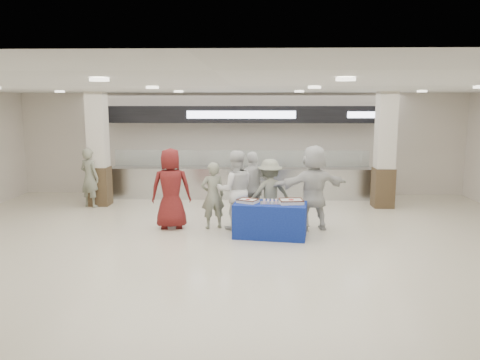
{
  "coord_description": "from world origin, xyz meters",
  "views": [
    {
      "loc": [
        0.41,
        -8.78,
        2.89
      ],
      "look_at": [
        0.08,
        1.6,
        1.17
      ],
      "focal_mm": 35.0,
      "sensor_mm": 36.0,
      "label": 1
    }
  ],
  "objects_px": {
    "civilian_white": "(313,188)",
    "civilian_maroon": "(171,189)",
    "cupcake_tray": "(270,202)",
    "chef_tall": "(235,190)",
    "sheet_cake_left": "(248,201)",
    "chef_short": "(253,188)",
    "soldier_a": "(213,196)",
    "soldier_b": "(270,194)",
    "sheet_cake_right": "(291,201)",
    "soldier_bg": "(90,178)",
    "display_table": "(270,220)"
  },
  "relations": [
    {
      "from": "soldier_a",
      "to": "soldier_b",
      "type": "height_order",
      "value": "soldier_b"
    },
    {
      "from": "sheet_cake_left",
      "to": "soldier_b",
      "type": "height_order",
      "value": "soldier_b"
    },
    {
      "from": "cupcake_tray",
      "to": "chef_tall",
      "type": "distance_m",
      "value": 1.03
    },
    {
      "from": "cupcake_tray",
      "to": "display_table",
      "type": "bearing_deg",
      "value": 77.27
    },
    {
      "from": "civilian_maroon",
      "to": "soldier_bg",
      "type": "relative_size",
      "value": 1.13
    },
    {
      "from": "chef_short",
      "to": "soldier_bg",
      "type": "relative_size",
      "value": 1.06
    },
    {
      "from": "chef_tall",
      "to": "civilian_white",
      "type": "xyz_separation_m",
      "value": [
        1.78,
        0.0,
        0.07
      ]
    },
    {
      "from": "display_table",
      "to": "sheet_cake_left",
      "type": "height_order",
      "value": "sheet_cake_left"
    },
    {
      "from": "sheet_cake_left",
      "to": "soldier_b",
      "type": "bearing_deg",
      "value": 56.92
    },
    {
      "from": "civilian_white",
      "to": "soldier_bg",
      "type": "distance_m",
      "value": 6.33
    },
    {
      "from": "chef_tall",
      "to": "soldier_b",
      "type": "relative_size",
      "value": 1.13
    },
    {
      "from": "chef_short",
      "to": "soldier_b",
      "type": "relative_size",
      "value": 1.09
    },
    {
      "from": "sheet_cake_right",
      "to": "soldier_bg",
      "type": "distance_m",
      "value": 6.1
    },
    {
      "from": "sheet_cake_left",
      "to": "chef_tall",
      "type": "distance_m",
      "value": 0.68
    },
    {
      "from": "cupcake_tray",
      "to": "soldier_bg",
      "type": "xyz_separation_m",
      "value": [
        -4.95,
        2.83,
        0.04
      ]
    },
    {
      "from": "soldier_a",
      "to": "cupcake_tray",
      "type": "bearing_deg",
      "value": 132.56
    },
    {
      "from": "soldier_bg",
      "to": "chef_tall",
      "type": "bearing_deg",
      "value": 178.81
    },
    {
      "from": "civilian_white",
      "to": "sheet_cake_right",
      "type": "bearing_deg",
      "value": 32.38
    },
    {
      "from": "cupcake_tray",
      "to": "soldier_bg",
      "type": "height_order",
      "value": "soldier_bg"
    },
    {
      "from": "sheet_cake_right",
      "to": "soldier_a",
      "type": "height_order",
      "value": "soldier_a"
    },
    {
      "from": "sheet_cake_left",
      "to": "sheet_cake_right",
      "type": "bearing_deg",
      "value": -4.03
    },
    {
      "from": "soldier_a",
      "to": "chef_tall",
      "type": "relative_size",
      "value": 0.85
    },
    {
      "from": "civilian_maroon",
      "to": "soldier_a",
      "type": "bearing_deg",
      "value": 174.17
    },
    {
      "from": "sheet_cake_left",
      "to": "civilian_maroon",
      "type": "xyz_separation_m",
      "value": [
        -1.78,
        0.6,
        0.14
      ]
    },
    {
      "from": "sheet_cake_left",
      "to": "cupcake_tray",
      "type": "xyz_separation_m",
      "value": [
        0.48,
        -0.05,
        -0.01
      ]
    },
    {
      "from": "sheet_cake_left",
      "to": "soldier_a",
      "type": "bearing_deg",
      "value": 142.6
    },
    {
      "from": "sheet_cake_right",
      "to": "chef_tall",
      "type": "distance_m",
      "value": 1.41
    },
    {
      "from": "display_table",
      "to": "chef_short",
      "type": "distance_m",
      "value": 1.22
    },
    {
      "from": "soldier_b",
      "to": "sheet_cake_right",
      "type": "bearing_deg",
      "value": 102.83
    },
    {
      "from": "chef_short",
      "to": "sheet_cake_right",
      "type": "bearing_deg",
      "value": 104.1
    },
    {
      "from": "sheet_cake_left",
      "to": "chef_short",
      "type": "distance_m",
      "value": 1.02
    },
    {
      "from": "sheet_cake_right",
      "to": "chef_short",
      "type": "xyz_separation_m",
      "value": [
        -0.82,
        1.08,
        0.08
      ]
    },
    {
      "from": "soldier_a",
      "to": "soldier_bg",
      "type": "relative_size",
      "value": 0.93
    },
    {
      "from": "chef_tall",
      "to": "cupcake_tray",
      "type": "bearing_deg",
      "value": 130.11
    },
    {
      "from": "cupcake_tray",
      "to": "soldier_b",
      "type": "xyz_separation_m",
      "value": [
        0.01,
        0.82,
        0.02
      ]
    },
    {
      "from": "civilian_white",
      "to": "soldier_bg",
      "type": "relative_size",
      "value": 1.18
    },
    {
      "from": "civilian_maroon",
      "to": "sheet_cake_left",
      "type": "bearing_deg",
      "value": 154.05
    },
    {
      "from": "sheet_cake_right",
      "to": "soldier_a",
      "type": "xyz_separation_m",
      "value": [
        -1.76,
        0.69,
        -0.03
      ]
    },
    {
      "from": "chef_tall",
      "to": "soldier_b",
      "type": "height_order",
      "value": "chef_tall"
    },
    {
      "from": "display_table",
      "to": "soldier_a",
      "type": "distance_m",
      "value": 1.52
    },
    {
      "from": "cupcake_tray",
      "to": "chef_tall",
      "type": "bearing_deg",
      "value": 140.01
    },
    {
      "from": "civilian_maroon",
      "to": "soldier_a",
      "type": "xyz_separation_m",
      "value": [
        0.96,
        0.02,
        -0.16
      ]
    },
    {
      "from": "chef_short",
      "to": "civilian_white",
      "type": "bearing_deg",
      "value": 140.22
    },
    {
      "from": "soldier_a",
      "to": "sheet_cake_left",
      "type": "bearing_deg",
      "value": 122.68
    },
    {
      "from": "sheet_cake_right",
      "to": "cupcake_tray",
      "type": "height_order",
      "value": "sheet_cake_right"
    },
    {
      "from": "civilian_white",
      "to": "civilian_maroon",
      "type": "bearing_deg",
      "value": -18.15
    },
    {
      "from": "sheet_cake_right",
      "to": "civilian_white",
      "type": "relative_size",
      "value": 0.27
    },
    {
      "from": "display_table",
      "to": "civilian_maroon",
      "type": "xyz_separation_m",
      "value": [
        -2.27,
        0.64,
        0.56
      ]
    },
    {
      "from": "soldier_bg",
      "to": "cupcake_tray",
      "type": "bearing_deg",
      "value": 176.59
    },
    {
      "from": "cupcake_tray",
      "to": "civilian_white",
      "type": "relative_size",
      "value": 0.22
    }
  ]
}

